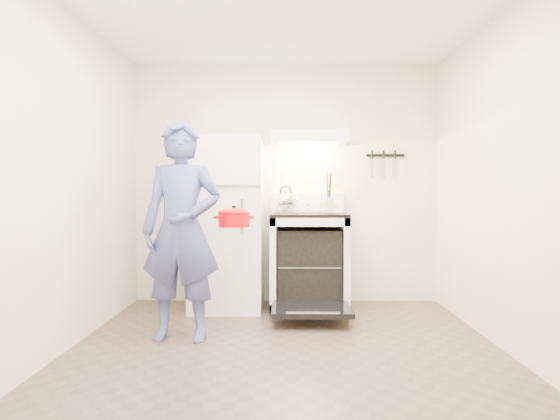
# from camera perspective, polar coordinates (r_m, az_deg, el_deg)

# --- Properties ---
(floor) EXTENTS (3.60, 3.60, 0.00)m
(floor) POSITION_cam_1_polar(r_m,az_deg,el_deg) (3.68, 0.60, -16.30)
(floor) COLOR #4F3E34
(floor) RESTS_ON ground
(back_wall) EXTENTS (3.20, 0.02, 2.50)m
(back_wall) POSITION_cam_1_polar(r_m,az_deg,el_deg) (5.30, 0.65, 3.00)
(back_wall) COLOR beige
(back_wall) RESTS_ON ground
(refrigerator) EXTENTS (0.70, 0.70, 1.70)m
(refrigerator) POSITION_cam_1_polar(r_m,az_deg,el_deg) (4.99, -6.03, -1.54)
(refrigerator) COLOR white
(refrigerator) RESTS_ON floor
(stove_body) EXTENTS (0.76, 0.65, 0.92)m
(stove_body) POSITION_cam_1_polar(r_m,az_deg,el_deg) (5.03, 3.28, -5.97)
(stove_body) COLOR white
(stove_body) RESTS_ON floor
(cooktop) EXTENTS (0.76, 0.65, 0.03)m
(cooktop) POSITION_cam_1_polar(r_m,az_deg,el_deg) (4.98, 3.29, -0.56)
(cooktop) COLOR black
(cooktop) RESTS_ON stove_body
(backsplash) EXTENTS (0.76, 0.07, 0.20)m
(backsplash) POSITION_cam_1_polar(r_m,az_deg,el_deg) (5.26, 3.16, 0.83)
(backsplash) COLOR white
(backsplash) RESTS_ON cooktop
(oven_door) EXTENTS (0.70, 0.54, 0.04)m
(oven_door) POSITION_cam_1_polar(r_m,az_deg,el_deg) (4.50, 3.61, -11.25)
(oven_door) COLOR black
(oven_door) RESTS_ON floor
(oven_rack) EXTENTS (0.60, 0.52, 0.01)m
(oven_rack) POSITION_cam_1_polar(r_m,az_deg,el_deg) (5.03, 3.28, -6.20)
(oven_rack) COLOR slate
(oven_rack) RESTS_ON stove_body
(range_hood) EXTENTS (0.76, 0.50, 0.12)m
(range_hood) POSITION_cam_1_polar(r_m,az_deg,el_deg) (5.08, 3.27, 8.24)
(range_hood) COLOR white
(range_hood) RESTS_ON back_wall
(knife_strip) EXTENTS (0.40, 0.02, 0.03)m
(knife_strip) POSITION_cam_1_polar(r_m,az_deg,el_deg) (5.40, 11.93, 6.13)
(knife_strip) COLOR black
(knife_strip) RESTS_ON back_wall
(pizza_stone) EXTENTS (0.37, 0.37, 0.02)m
(pizza_stone) POSITION_cam_1_polar(r_m,az_deg,el_deg) (5.02, 2.37, -6.05)
(pizza_stone) COLOR olive
(pizza_stone) RESTS_ON oven_rack
(tea_kettle) EXTENTS (0.23, 0.19, 0.28)m
(tea_kettle) POSITION_cam_1_polar(r_m,az_deg,el_deg) (5.12, 0.64, 1.23)
(tea_kettle) COLOR silver
(tea_kettle) RESTS_ON cooktop
(utensil_jar) EXTENTS (0.11, 0.11, 0.13)m
(utensil_jar) POSITION_cam_1_polar(r_m,az_deg,el_deg) (4.73, 5.63, 0.63)
(utensil_jar) COLOR silver
(utensil_jar) RESTS_ON cooktop
(person) EXTENTS (0.65, 0.45, 1.72)m
(person) POSITION_cam_1_polar(r_m,az_deg,el_deg) (3.99, -11.19, -2.31)
(person) COLOR #3D3B7B
(person) RESTS_ON floor
(dutch_oven) EXTENTS (0.33, 0.26, 0.22)m
(dutch_oven) POSITION_cam_1_polar(r_m,az_deg,el_deg) (4.13, -5.28, -1.11)
(dutch_oven) COLOR #DD0003
(dutch_oven) RESTS_ON person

